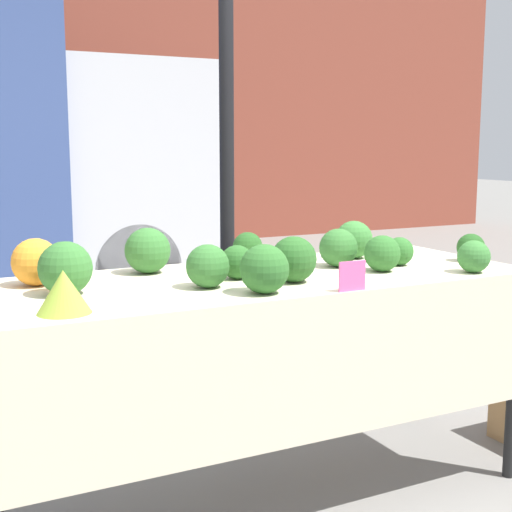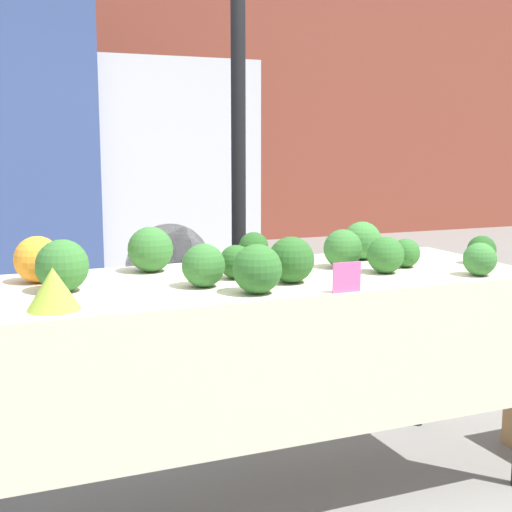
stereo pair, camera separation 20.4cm
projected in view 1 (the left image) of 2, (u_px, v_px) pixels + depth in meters
ground_plane at (256, 493)px, 2.89m from camera, size 40.00×40.00×0.00m
tent_pole at (227, 186)px, 3.43m from camera, size 0.07×0.07×2.40m
market_table at (264, 308)px, 2.71m from camera, size 2.18×0.82×0.90m
orange_cauliflower at (36, 262)px, 2.56m from camera, size 0.17×0.17×0.17m
romanesco_head at (64, 292)px, 2.14m from camera, size 0.17×0.17×0.13m
broccoli_head_0 at (208, 266)px, 2.53m from camera, size 0.16×0.16×0.16m
broccoli_head_1 at (382, 253)px, 2.85m from camera, size 0.15×0.15×0.15m
broccoli_head_2 at (294, 259)px, 2.63m from camera, size 0.17×0.17×0.17m
broccoli_head_3 at (148, 251)px, 2.81m from camera, size 0.18×0.18×0.18m
broccoli_head_4 at (264, 269)px, 2.43m from camera, size 0.17×0.17×0.17m
broccoli_head_5 at (237, 262)px, 2.69m from camera, size 0.13×0.13×0.13m
broccoli_head_6 at (338, 248)px, 2.96m from camera, size 0.16×0.16×0.16m
broccoli_head_7 at (399, 251)px, 3.00m from camera, size 0.12×0.12×0.12m
broccoli_head_8 at (471, 247)px, 3.10m from camera, size 0.12×0.12×0.12m
broccoli_head_9 at (65, 268)px, 2.40m from camera, size 0.18×0.18×0.18m
broccoli_head_10 at (248, 247)px, 3.08m from camera, size 0.13×0.13×0.13m
broccoli_head_11 at (354, 240)px, 3.18m from camera, size 0.17×0.17×0.17m
broccoli_head_12 at (474, 257)px, 2.82m from camera, size 0.13×0.13×0.13m
price_sign at (352, 276)px, 2.47m from camera, size 0.11×0.01×0.11m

